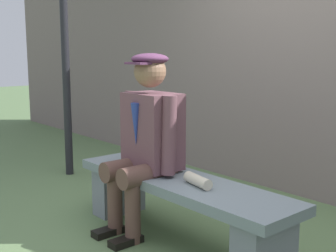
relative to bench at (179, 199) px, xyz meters
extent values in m
plane|color=#597549|center=(0.00, 0.00, -0.31)|extent=(30.00, 30.00, 0.00)
cube|color=slate|center=(0.00, 0.00, 0.11)|extent=(1.82, 0.47, 0.07)
cube|color=slate|center=(-0.74, 0.00, -0.11)|extent=(0.19, 0.40, 0.39)
cube|color=slate|center=(0.74, 0.00, -0.11)|extent=(0.19, 0.40, 0.39)
cube|color=brown|center=(0.29, 0.00, 0.44)|extent=(0.40, 0.29, 0.55)
cylinder|color=#1E2338|center=(0.29, 0.00, 0.68)|extent=(0.22, 0.22, 0.06)
cone|color=navy|center=(0.29, 0.15, 0.50)|extent=(0.07, 0.07, 0.30)
sphere|color=#8C664C|center=(0.29, 0.02, 0.87)|extent=(0.23, 0.23, 0.23)
ellipsoid|color=#542C4B|center=(0.29, 0.02, 0.96)|extent=(0.27, 0.27, 0.08)
cube|color=#542C4B|center=(0.29, 0.12, 0.93)|extent=(0.18, 0.10, 0.02)
cylinder|color=brown|center=(0.18, 0.13, 0.16)|extent=(0.15, 0.44, 0.15)
cylinder|color=brown|center=(0.18, 0.27, -0.07)|extent=(0.11, 0.11, 0.47)
cube|color=black|center=(0.18, 0.33, -0.28)|extent=(0.10, 0.24, 0.05)
cylinder|color=brown|center=(0.06, 0.04, 0.44)|extent=(0.10, 0.12, 0.55)
cylinder|color=brown|center=(0.40, 0.13, 0.16)|extent=(0.15, 0.44, 0.15)
cylinder|color=brown|center=(0.40, 0.27, -0.07)|extent=(0.11, 0.11, 0.47)
cube|color=black|center=(0.40, 0.33, -0.28)|extent=(0.10, 0.24, 0.05)
cylinder|color=brown|center=(0.52, 0.04, 0.44)|extent=(0.11, 0.16, 0.55)
cylinder|color=beige|center=(-0.21, 0.03, 0.18)|extent=(0.25, 0.12, 0.07)
cube|color=slate|center=(0.00, -1.61, 0.88)|extent=(12.00, 0.24, 2.37)
cylinder|color=black|center=(2.06, -0.24, 1.10)|extent=(0.08, 0.08, 2.82)
camera|label=1|loc=(-2.19, 1.96, 1.00)|focal=47.21mm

